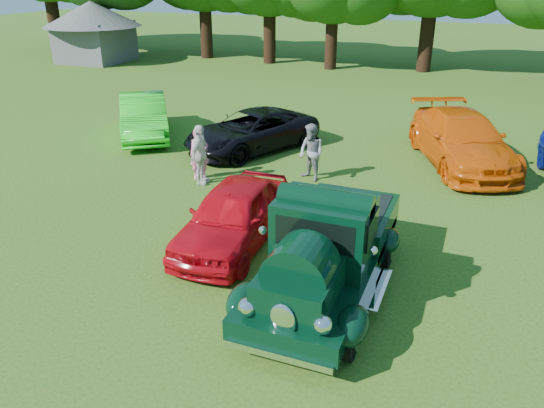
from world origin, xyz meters
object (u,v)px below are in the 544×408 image
at_px(back_car_lime, 144,116).
at_px(hero_pickup, 327,250).
at_px(red_convertible, 234,215).
at_px(spectator_pink, 199,154).
at_px(spectator_grey, 311,153).
at_px(gazebo, 93,25).
at_px(back_car_orange, 462,140).
at_px(spectator_white, 200,155).
at_px(back_car_black, 252,131).

bearing_deg(back_car_lime, hero_pickup, -74.50).
xyz_separation_m(hero_pickup, red_convertible, (-2.52, 1.11, -0.17)).
xyz_separation_m(spectator_pink, spectator_grey, (3.14, 1.15, 0.09)).
bearing_deg(hero_pickup, gazebo, 136.58).
distance_m(hero_pickup, gazebo, 31.01).
bearing_deg(back_car_orange, spectator_white, -169.65).
bearing_deg(back_car_lime, back_car_black, -35.77).
distance_m(spectator_pink, spectator_grey, 3.34).
xyz_separation_m(spectator_white, gazebo, (-17.45, 17.16, 1.51)).
relative_size(red_convertible, back_car_black, 0.85).
bearing_deg(spectator_grey, spectator_pink, -128.49).
height_order(red_convertible, gazebo, gazebo).
relative_size(back_car_lime, spectator_grey, 2.73).
xyz_separation_m(back_car_orange, spectator_pink, (-7.20, -4.32, -0.04)).
bearing_deg(spectator_pink, back_car_lime, 104.83).
height_order(back_car_lime, back_car_black, back_car_lime).
height_order(back_car_black, spectator_pink, spectator_pink).
height_order(red_convertible, spectator_grey, spectator_grey).
bearing_deg(back_car_black, gazebo, 168.20).
xyz_separation_m(spectator_pink, gazebo, (-17.24, 16.83, 1.63)).
distance_m(back_car_orange, spectator_pink, 8.39).
bearing_deg(hero_pickup, spectator_pink, 139.70).
bearing_deg(spectator_pink, hero_pickup, -77.89).
bearing_deg(gazebo, red_convertible, -45.29).
relative_size(hero_pickup, back_car_lime, 1.12).
xyz_separation_m(back_car_lime, spectator_grey, (7.26, -2.02, 0.09)).
xyz_separation_m(back_car_orange, gazebo, (-24.43, 12.51, 1.58)).
xyz_separation_m(back_car_lime, back_car_black, (4.45, -0.03, -0.09)).
distance_m(back_car_black, spectator_white, 3.48).
bearing_deg(spectator_grey, red_convertible, -63.63).
bearing_deg(gazebo, hero_pickup, -43.42).
height_order(back_car_orange, spectator_grey, spectator_grey).
height_order(hero_pickup, back_car_black, hero_pickup).
distance_m(spectator_pink, gazebo, 24.15).
bearing_deg(red_convertible, hero_pickup, -26.03).
bearing_deg(red_convertible, back_car_orange, 57.55).
bearing_deg(spectator_white, hero_pickup, -136.09).
height_order(hero_pickup, gazebo, gazebo).
xyz_separation_m(hero_pickup, gazebo, (-22.50, 21.29, 1.51)).
bearing_deg(spectator_pink, back_car_black, 46.31).
height_order(back_car_orange, spectator_pink, back_car_orange).
bearing_deg(spectator_pink, spectator_grey, -17.57).
bearing_deg(red_convertible, spectator_white, 127.59).
relative_size(back_car_lime, back_car_black, 0.95).
relative_size(red_convertible, spectator_grey, 2.45).
distance_m(hero_pickup, back_car_orange, 8.99).
distance_m(hero_pickup, spectator_white, 6.52).
relative_size(red_convertible, back_car_orange, 0.75).
relative_size(back_car_black, gazebo, 0.77).
relative_size(hero_pickup, spectator_white, 2.96).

